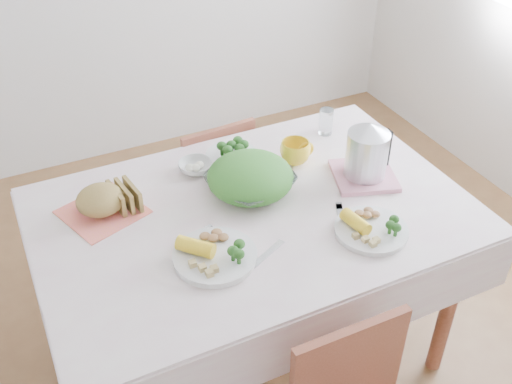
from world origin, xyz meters
name	(u,v)px	position (x,y,z in m)	size (l,w,h in m)	color
floor	(254,350)	(0.00, 0.00, 0.00)	(3.60, 3.60, 0.00)	brown
dining_table	(254,288)	(0.00, 0.00, 0.38)	(1.40, 0.90, 0.75)	brown
tablecloth	(253,211)	(0.00, 0.00, 0.76)	(1.50, 1.00, 0.01)	silver
chair_far	(205,174)	(0.08, 0.68, 0.47)	(0.36, 0.36, 0.79)	brown
salad_bowl	(250,184)	(0.04, 0.10, 0.80)	(0.29, 0.29, 0.07)	white
dinner_plate_left	(215,257)	(-0.22, -0.18, 0.77)	(0.27, 0.27, 0.02)	white
dinner_plate_right	(371,230)	(0.30, -0.28, 0.77)	(0.25, 0.25, 0.02)	white
broccoli_plate	(232,155)	(0.07, 0.34, 0.77)	(0.21, 0.21, 0.02)	beige
napkin	(103,212)	(-0.48, 0.22, 0.76)	(0.25, 0.25, 0.00)	#F7725F
bread_loaf	(100,199)	(-0.48, 0.22, 0.82)	(0.17, 0.16, 0.10)	olive
fruit_bowl	(196,167)	(-0.10, 0.31, 0.78)	(0.13, 0.13, 0.04)	white
yellow_mug	(295,152)	(0.28, 0.20, 0.81)	(0.12, 0.12, 0.09)	yellow
glass_tumbler	(326,120)	(0.50, 0.34, 0.83)	(0.06, 0.06, 0.11)	white
pink_tray	(364,176)	(0.46, 0.00, 0.77)	(0.22, 0.22, 0.02)	pink
electric_kettle	(367,150)	(0.46, 0.00, 0.88)	(0.16, 0.16, 0.22)	#B2B5BA
fork_left	(225,246)	(-0.17, -0.13, 0.76)	(0.03, 0.22, 0.00)	silver
fork_right	(341,221)	(0.24, -0.19, 0.76)	(0.02, 0.19, 0.00)	silver
knife	(265,256)	(-0.07, -0.23, 0.76)	(0.02, 0.18, 0.00)	silver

